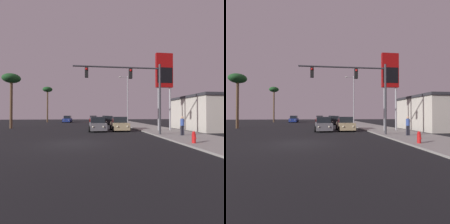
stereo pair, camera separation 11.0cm
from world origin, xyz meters
The scene contains 16 objects.
ground_plane centered at (0.00, 0.00, 0.00)m, with size 120.00×120.00×0.00m, color black.
sidewalk_right centered at (9.50, 10.00, 0.06)m, with size 5.00×60.00×0.12m.
building_gas_station centered at (18.00, 8.62, 2.16)m, with size 10.30×8.30×4.30m.
car_silver centered at (4.95, 32.39, 0.76)m, with size 2.04×4.31×1.68m.
car_tan centered at (4.66, 9.05, 0.76)m, with size 2.04×4.32×1.68m.
car_black centered at (4.60, 22.43, 0.76)m, with size 2.04×4.34×1.68m.
car_blue centered at (-4.58, 32.57, 0.76)m, with size 2.04×4.33×1.68m.
car_red centered at (1.81, 31.65, 0.76)m, with size 2.04×4.31×1.68m.
car_grey centered at (1.97, 8.78, 0.76)m, with size 2.04×4.34×1.68m.
traffic_light_mast centered at (5.20, 3.45, 4.76)m, with size 8.03×0.36×6.50m.
street_lamp centered at (7.87, 19.85, 5.12)m, with size 1.74×0.24×9.00m.
gas_station_sign centered at (9.71, 7.42, 6.62)m, with size 2.00×0.42×9.00m.
fire_hydrant centered at (7.73, -1.57, 0.49)m, with size 0.24×0.34×0.76m.
pedestrian_on_sidewalk centered at (9.18, 2.46, 1.03)m, with size 0.34×0.32×1.67m.
palm_tree_far centered at (-9.77, 34.00, 7.85)m, with size 2.40×2.40×9.04m.
palm_tree_near centered at (-9.93, 14.00, 6.69)m, with size 2.40×2.40×7.73m.
Camera 1 is at (1.16, -12.04, 1.94)m, focal length 28.00 mm.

